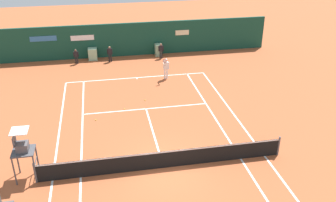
{
  "coord_description": "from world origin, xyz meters",
  "views": [
    {
      "loc": [
        -2.61,
        -14.7,
        11.03
      ],
      "look_at": [
        1.3,
        5.66,
        0.8
      ],
      "focal_mm": 39.71,
      "sensor_mm": 36.0,
      "label": 1
    }
  ],
  "objects_px": {
    "ball_kid_right_post": "(110,53)",
    "ball_kid_centre_post": "(161,50)",
    "umpire_chair": "(22,148)",
    "tennis_ball_by_sideline": "(96,120)",
    "player_on_baseline": "(166,67)",
    "tennis_ball_near_service_line": "(145,100)",
    "ball_kid_left_post": "(76,55)",
    "tennis_ball_mid_court": "(124,109)"
  },
  "relations": [
    {
      "from": "ball_kid_left_post",
      "to": "tennis_ball_near_service_line",
      "type": "relative_size",
      "value": 18.83
    },
    {
      "from": "ball_kid_right_post",
      "to": "tennis_ball_by_sideline",
      "type": "distance_m",
      "value": 10.33
    },
    {
      "from": "ball_kid_left_post",
      "to": "ball_kid_centre_post",
      "type": "bearing_deg",
      "value": 178.33
    },
    {
      "from": "umpire_chair",
      "to": "tennis_ball_near_service_line",
      "type": "distance_m",
      "value": 9.81
    },
    {
      "from": "tennis_ball_by_sideline",
      "to": "umpire_chair",
      "type": "bearing_deg",
      "value": -122.94
    },
    {
      "from": "ball_kid_centre_post",
      "to": "tennis_ball_mid_court",
      "type": "bearing_deg",
      "value": 71.31
    },
    {
      "from": "ball_kid_right_post",
      "to": "tennis_ball_mid_court",
      "type": "distance_m",
      "value": 9.12
    },
    {
      "from": "ball_kid_right_post",
      "to": "tennis_ball_by_sideline",
      "type": "relative_size",
      "value": 20.14
    },
    {
      "from": "ball_kid_centre_post",
      "to": "tennis_ball_by_sideline",
      "type": "relative_size",
      "value": 19.98
    },
    {
      "from": "tennis_ball_mid_court",
      "to": "tennis_ball_by_sideline",
      "type": "bearing_deg",
      "value": -148.38
    },
    {
      "from": "umpire_chair",
      "to": "tennis_ball_by_sideline",
      "type": "distance_m",
      "value": 6.16
    },
    {
      "from": "ball_kid_left_post",
      "to": "ball_kid_right_post",
      "type": "height_order",
      "value": "ball_kid_right_post"
    },
    {
      "from": "tennis_ball_near_service_line",
      "to": "tennis_ball_mid_court",
      "type": "bearing_deg",
      "value": -145.32
    },
    {
      "from": "tennis_ball_by_sideline",
      "to": "ball_kid_centre_post",
      "type": "bearing_deg",
      "value": 60.35
    },
    {
      "from": "player_on_baseline",
      "to": "ball_kid_right_post",
      "type": "relative_size",
      "value": 1.33
    },
    {
      "from": "ball_kid_centre_post",
      "to": "tennis_ball_near_service_line",
      "type": "distance_m",
      "value": 8.48
    },
    {
      "from": "ball_kid_right_post",
      "to": "ball_kid_left_post",
      "type": "bearing_deg",
      "value": -0.99
    },
    {
      "from": "ball_kid_right_post",
      "to": "ball_kid_centre_post",
      "type": "relative_size",
      "value": 1.01
    },
    {
      "from": "tennis_ball_by_sideline",
      "to": "tennis_ball_mid_court",
      "type": "relative_size",
      "value": 1.0
    },
    {
      "from": "player_on_baseline",
      "to": "ball_kid_right_post",
      "type": "distance_m",
      "value": 6.09
    },
    {
      "from": "ball_kid_right_post",
      "to": "ball_kid_centre_post",
      "type": "height_order",
      "value": "ball_kid_right_post"
    },
    {
      "from": "player_on_baseline",
      "to": "tennis_ball_near_service_line",
      "type": "bearing_deg",
      "value": 55.09
    },
    {
      "from": "umpire_chair",
      "to": "tennis_ball_by_sideline",
      "type": "relative_size",
      "value": 37.97
    },
    {
      "from": "player_on_baseline",
      "to": "ball_kid_left_post",
      "type": "bearing_deg",
      "value": -38.17
    },
    {
      "from": "ball_kid_left_post",
      "to": "ball_kid_centre_post",
      "type": "xyz_separation_m",
      "value": [
        7.2,
        -0.0,
        0.05
      ]
    },
    {
      "from": "ball_kid_left_post",
      "to": "ball_kid_centre_post",
      "type": "distance_m",
      "value": 7.2
    },
    {
      "from": "umpire_chair",
      "to": "tennis_ball_near_service_line",
      "type": "xyz_separation_m",
      "value": [
        6.54,
        7.14,
        -1.6
      ]
    },
    {
      "from": "tennis_ball_near_service_line",
      "to": "ball_kid_left_post",
      "type": "bearing_deg",
      "value": 120.2
    },
    {
      "from": "tennis_ball_by_sideline",
      "to": "tennis_ball_mid_court",
      "type": "xyz_separation_m",
      "value": [
        1.84,
        1.13,
        0.0
      ]
    },
    {
      "from": "umpire_chair",
      "to": "ball_kid_centre_post",
      "type": "xyz_separation_m",
      "value": [
        9.04,
        15.2,
        -0.86
      ]
    },
    {
      "from": "ball_kid_left_post",
      "to": "tennis_ball_by_sideline",
      "type": "distance_m",
      "value": 10.33
    },
    {
      "from": "tennis_ball_near_service_line",
      "to": "tennis_ball_by_sideline",
      "type": "xyz_separation_m",
      "value": [
        -3.3,
        -2.15,
        0.0
      ]
    },
    {
      "from": "tennis_ball_near_service_line",
      "to": "tennis_ball_mid_court",
      "type": "distance_m",
      "value": 1.78
    },
    {
      "from": "ball_kid_left_post",
      "to": "tennis_ball_mid_court",
      "type": "bearing_deg",
      "value": 107.91
    },
    {
      "from": "ball_kid_centre_post",
      "to": "tennis_ball_by_sideline",
      "type": "xyz_separation_m",
      "value": [
        -5.81,
        -10.21,
        -0.75
      ]
    },
    {
      "from": "umpire_chair",
      "to": "ball_kid_left_post",
      "type": "relative_size",
      "value": 2.02
    },
    {
      "from": "umpire_chair",
      "to": "ball_kid_centre_post",
      "type": "bearing_deg",
      "value": 149.24
    },
    {
      "from": "ball_kid_centre_post",
      "to": "tennis_ball_near_service_line",
      "type": "xyz_separation_m",
      "value": [
        -2.51,
        -8.06,
        -0.75
      ]
    },
    {
      "from": "player_on_baseline",
      "to": "ball_kid_right_post",
      "type": "height_order",
      "value": "player_on_baseline"
    },
    {
      "from": "ball_kid_left_post",
      "to": "ball_kid_right_post",
      "type": "bearing_deg",
      "value": 178.33
    },
    {
      "from": "player_on_baseline",
      "to": "tennis_ball_by_sideline",
      "type": "height_order",
      "value": "player_on_baseline"
    },
    {
      "from": "ball_kid_left_post",
      "to": "tennis_ball_by_sideline",
      "type": "bearing_deg",
      "value": 96.08
    }
  ]
}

